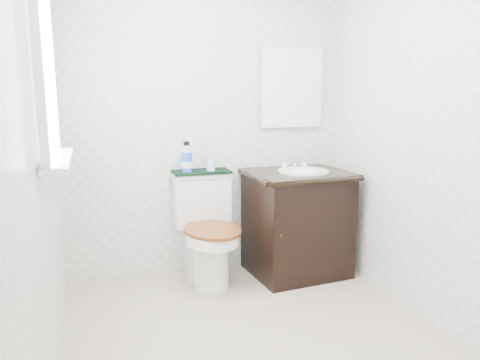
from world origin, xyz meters
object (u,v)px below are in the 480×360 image
mouthwash_bottle (187,158)px  cup (211,165)px  trash_bin (268,258)px  vanity (297,220)px  toilet (206,235)px

mouthwash_bottle → cup: size_ratio=2.84×
trash_bin → mouthwash_bottle: mouthwash_bottle is taller
mouthwash_bottle → vanity: bearing=-11.4°
mouthwash_bottle → cup: 0.19m
trash_bin → mouthwash_bottle: (-0.60, 0.17, 0.79)m
trash_bin → mouthwash_bottle: bearing=164.5°
vanity → trash_bin: vanity is taller
toilet → trash_bin: 0.53m
mouthwash_bottle → cup: (0.18, -0.01, -0.06)m
vanity → mouthwash_bottle: 0.99m
toilet → vanity: (0.72, -0.06, 0.08)m
vanity → mouthwash_bottle: (-0.84, 0.17, 0.51)m
toilet → vanity: vanity is taller
cup → mouthwash_bottle: bearing=178.1°
vanity → toilet: bearing=175.0°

